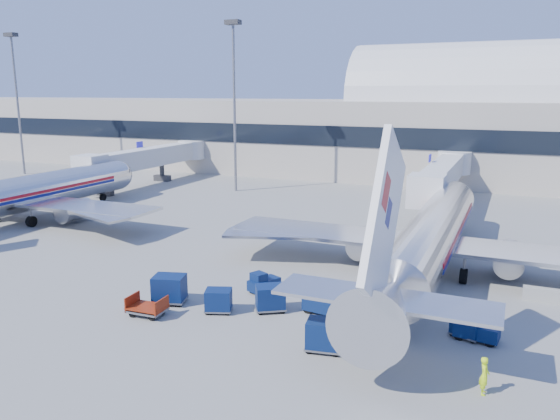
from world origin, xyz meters
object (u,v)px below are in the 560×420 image
at_px(cart_train_c, 169,289).
at_px(cart_solo_far, 468,324).
at_px(tug_left, 263,283).
at_px(ramp_worker, 484,376).
at_px(jetbridge_near, 444,174).
at_px(mast_west, 234,81).
at_px(barrier_near, 548,295).
at_px(airliner_mid, 19,195).
at_px(jetbridge_mid, 153,157).
at_px(cart_solo_near, 324,335).
at_px(tug_lead, 322,302).
at_px(tug_right, 475,328).
at_px(cart_train_a, 270,298).
at_px(cart_open_red, 148,309).
at_px(cart_train_b, 219,300).
at_px(mast_far_west, 16,83).
at_px(airliner_main, 430,237).

bearing_deg(cart_train_c, cart_solo_far, -8.86).
bearing_deg(tug_left, ramp_worker, -93.67).
distance_m(jetbridge_near, mast_west, 29.67).
distance_m(barrier_near, cart_solo_far, 8.76).
bearing_deg(airliner_mid, ramp_worker, -18.82).
height_order(mast_west, ramp_worker, mast_west).
height_order(airliner_mid, tug_left, airliner_mid).
distance_m(airliner_mid, jetbridge_mid, 26.43).
height_order(cart_solo_near, cart_solo_far, cart_solo_near).
bearing_deg(tug_lead, tug_right, 6.59).
xyz_separation_m(jetbridge_near, tug_left, (-7.49, -34.55, -3.27)).
xyz_separation_m(jetbridge_near, mast_west, (-27.60, -0.81, 10.86)).
relative_size(barrier_near, cart_solo_near, 1.41).
distance_m(airliner_mid, cart_train_a, 35.80).
bearing_deg(airliner_mid, cart_solo_near, -20.94).
distance_m(airliner_mid, tug_right, 47.25).
distance_m(tug_right, ramp_worker, 5.77).
bearing_deg(tug_left, cart_open_red, 167.98).
bearing_deg(barrier_near, tug_left, -162.22).
relative_size(jetbridge_mid, tug_left, 11.20).
relative_size(airliner_mid, cart_train_b, 18.54).
distance_m(tug_right, cart_open_red, 19.24).
height_order(tug_lead, ramp_worker, ramp_worker).
xyz_separation_m(cart_train_a, ramp_worker, (12.90, -4.88, 0.02)).
distance_m(tug_right, cart_train_a, 12.12).
xyz_separation_m(jetbridge_near, cart_train_c, (-12.17, -38.84, -2.94)).
relative_size(mast_far_west, tug_lead, 8.71).
distance_m(airliner_mid, mast_west, 30.57).
bearing_deg(cart_train_c, cart_solo_near, -27.94).
height_order(jetbridge_mid, cart_solo_far, jetbridge_mid).
bearing_deg(mast_far_west, airliner_main, -20.01).
relative_size(airliner_main, cart_train_b, 18.54).
height_order(airliner_main, airliner_mid, same).
height_order(barrier_near, cart_train_a, cart_train_a).
relative_size(airliner_mid, cart_solo_far, 18.28).
height_order(airliner_mid, cart_train_b, airliner_mid).
bearing_deg(tug_left, airliner_mid, 99.57).
bearing_deg(mast_far_west, jetbridge_near, 0.68).
bearing_deg(jetbridge_mid, cart_train_b, -49.24).
relative_size(cart_train_c, ramp_worker, 1.37).
bearing_deg(airliner_main, tug_right, -68.38).
bearing_deg(cart_train_a, jetbridge_near, 49.03).
xyz_separation_m(mast_far_west, cart_train_b, (59.10, -38.07, -14.01)).
height_order(airliner_mid, mast_far_west, mast_far_west).
xyz_separation_m(mast_west, cart_train_b, (19.10, -38.07, -14.01)).
bearing_deg(mast_far_west, tug_right, -25.77).
height_order(mast_west, tug_lead, mast_west).
bearing_deg(airliner_main, mast_far_west, 159.99).
height_order(airliner_main, mast_far_west, mast_far_west).
bearing_deg(cart_train_b, cart_train_a, 6.45).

